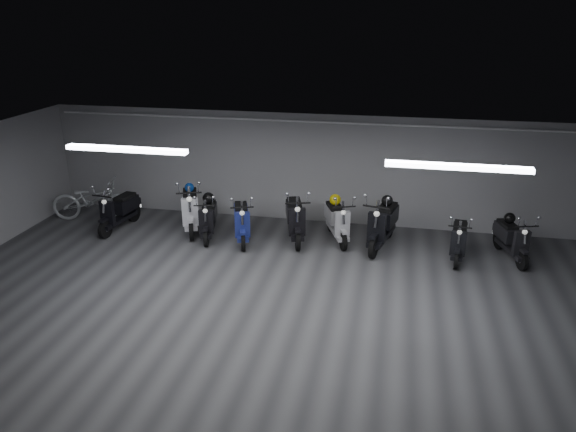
% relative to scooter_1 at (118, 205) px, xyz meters
% --- Properties ---
extents(floor, '(14.00, 10.00, 0.01)m').
position_rel_scooter_1_xyz_m(floor, '(4.70, -3.44, -0.66)').
color(floor, '#38393B').
rests_on(floor, ground).
extents(ceiling, '(14.00, 10.00, 0.01)m').
position_rel_scooter_1_xyz_m(ceiling, '(4.70, -3.44, 2.15)').
color(ceiling, gray).
rests_on(ceiling, ground).
extents(back_wall, '(14.00, 0.01, 2.80)m').
position_rel_scooter_1_xyz_m(back_wall, '(4.70, 1.57, 0.74)').
color(back_wall, gray).
rests_on(back_wall, ground).
extents(fluor_strip_left, '(2.40, 0.18, 0.08)m').
position_rel_scooter_1_xyz_m(fluor_strip_left, '(1.70, -2.44, 2.08)').
color(fluor_strip_left, white).
rests_on(fluor_strip_left, ceiling).
extents(fluor_strip_right, '(2.40, 0.18, 0.08)m').
position_rel_scooter_1_xyz_m(fluor_strip_right, '(7.70, -2.44, 2.08)').
color(fluor_strip_right, white).
rests_on(fluor_strip_right, ceiling).
extents(conduit, '(13.60, 0.05, 0.05)m').
position_rel_scooter_1_xyz_m(conduit, '(4.70, 1.48, 1.96)').
color(conduit, white).
rests_on(conduit, back_wall).
extents(scooter_1, '(0.82, 1.83, 1.31)m').
position_rel_scooter_1_xyz_m(scooter_1, '(0.00, 0.00, 0.00)').
color(scooter_1, black).
rests_on(scooter_1, floor).
extents(scooter_2, '(1.32, 2.08, 1.47)m').
position_rel_scooter_1_xyz_m(scooter_2, '(1.77, 0.32, 0.08)').
color(scooter_2, silver).
rests_on(scooter_2, floor).
extents(scooter_3, '(0.92, 1.76, 1.25)m').
position_rel_scooter_1_xyz_m(scooter_3, '(2.35, -0.02, -0.03)').
color(scooter_3, black).
rests_on(scooter_3, floor).
extents(scooter_4, '(1.10, 1.84, 1.30)m').
position_rel_scooter_1_xyz_m(scooter_4, '(3.20, -0.08, -0.01)').
color(scooter_4, navy).
rests_on(scooter_4, floor).
extents(scooter_5, '(1.13, 2.00, 1.41)m').
position_rel_scooter_1_xyz_m(scooter_5, '(4.43, 0.25, 0.05)').
color(scooter_5, black).
rests_on(scooter_5, floor).
extents(scooter_6, '(1.18, 1.84, 1.30)m').
position_rel_scooter_1_xyz_m(scooter_6, '(5.41, 0.40, -0.01)').
color(scooter_6, '#B0B0B5').
rests_on(scooter_6, floor).
extents(scooter_7, '(1.11, 2.09, 1.48)m').
position_rel_scooter_1_xyz_m(scooter_7, '(6.48, 0.22, 0.09)').
color(scooter_7, black).
rests_on(scooter_7, floor).
extents(scooter_8, '(0.73, 1.65, 1.19)m').
position_rel_scooter_1_xyz_m(scooter_8, '(8.15, -0.10, -0.06)').
color(scooter_8, black).
rests_on(scooter_8, floor).
extents(scooter_9, '(0.99, 1.73, 1.22)m').
position_rel_scooter_1_xyz_m(scooter_9, '(9.30, 0.13, -0.04)').
color(scooter_9, black).
rests_on(scooter_9, floor).
extents(bicycle, '(2.18, 1.21, 1.33)m').
position_rel_scooter_1_xyz_m(bicycle, '(-1.00, 0.51, 0.01)').
color(bicycle, silver).
rests_on(bicycle, floor).
extents(helmet_0, '(0.29, 0.29, 0.29)m').
position_rel_scooter_1_xyz_m(helmet_0, '(2.30, 0.20, 0.26)').
color(helmet_0, black).
rests_on(helmet_0, scooter_3).
extents(helmet_1, '(0.25, 0.25, 0.25)m').
position_rel_scooter_1_xyz_m(helmet_1, '(9.23, 0.35, 0.22)').
color(helmet_1, black).
rests_on(helmet_1, scooter_9).
extents(helmet_2, '(0.27, 0.27, 0.27)m').
position_rel_scooter_1_xyz_m(helmet_2, '(6.55, 0.49, 0.40)').
color(helmet_2, black).
rests_on(helmet_2, scooter_7).
extents(helmet_3, '(0.28, 0.28, 0.28)m').
position_rel_scooter_1_xyz_m(helmet_3, '(5.32, 0.63, 0.29)').
color(helmet_3, gold).
rests_on(helmet_3, scooter_6).
extents(helmet_4, '(0.23, 0.23, 0.23)m').
position_rel_scooter_1_xyz_m(helmet_4, '(1.67, 0.58, 0.37)').
color(helmet_4, navy).
rests_on(helmet_4, scooter_2).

